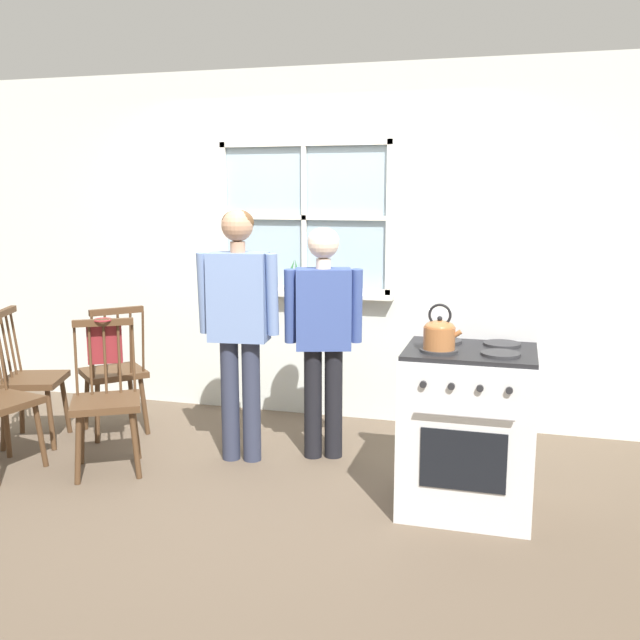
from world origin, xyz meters
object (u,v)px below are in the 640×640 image
(stove, at_px, (468,427))
(handbag, at_px, (105,342))
(chair_center_cluster, at_px, (30,380))
(kettle, at_px, (439,333))
(chair_by_window, at_px, (106,402))
(potted_plant, at_px, (294,282))
(person_elderly_left, at_px, (239,312))
(person_teen_center, at_px, (323,321))
(chair_near_wall, at_px, (114,374))

(stove, distance_m, handbag, 2.40)
(chair_center_cluster, xyz_separation_m, kettle, (2.91, -0.39, 0.57))
(chair_by_window, xyz_separation_m, potted_plant, (0.81, 1.42, 0.63))
(chair_center_cluster, height_order, person_elderly_left, person_elderly_left)
(chair_center_cluster, bearing_deg, person_teen_center, -100.89)
(chair_near_wall, relative_size, stove, 0.89)
(person_elderly_left, xyz_separation_m, person_teen_center, (0.51, 0.20, -0.07))
(person_elderly_left, bearing_deg, chair_near_wall, 160.32)
(person_elderly_left, relative_size, handbag, 5.41)
(chair_center_cluster, bearing_deg, chair_near_wall, -73.44)
(chair_center_cluster, xyz_separation_m, person_teen_center, (2.08, 0.27, 0.48))
(chair_by_window, height_order, handbag, same)
(chair_by_window, relative_size, chair_center_cluster, 1.00)
(potted_plant, bearing_deg, handbag, -127.25)
(kettle, bearing_deg, stove, 39.31)
(chair_near_wall, distance_m, potted_plant, 1.52)
(chair_center_cluster, relative_size, person_teen_center, 0.62)
(chair_by_window, relative_size, handbag, 3.14)
(chair_by_window, xyz_separation_m, handbag, (-0.12, 0.20, 0.34))
(stove, bearing_deg, kettle, -140.69)
(kettle, xyz_separation_m, potted_plant, (-1.29, 1.49, 0.06))
(person_teen_center, bearing_deg, kettle, -55.71)
(stove, distance_m, potted_plant, 2.08)
(chair_near_wall, distance_m, person_teen_center, 1.68)
(person_elderly_left, xyz_separation_m, potted_plant, (0.05, 1.02, 0.07))
(handbag, bearing_deg, stove, -3.38)
(chair_near_wall, xyz_separation_m, chair_center_cluster, (-0.47, -0.33, 0.00))
(handbag, bearing_deg, chair_by_window, -60.03)
(chair_by_window, relative_size, chair_near_wall, 1.00)
(handbag, bearing_deg, person_elderly_left, 12.71)
(person_teen_center, height_order, potted_plant, person_teen_center)
(person_teen_center, xyz_separation_m, kettle, (0.83, -0.67, 0.09))
(person_teen_center, bearing_deg, handbag, 178.95)
(chair_near_wall, relative_size, handbag, 3.14)
(chair_near_wall, bearing_deg, chair_by_window, 70.87)
(person_teen_center, bearing_deg, person_elderly_left, -175.95)
(person_teen_center, xyz_separation_m, potted_plant, (-0.46, 0.82, 0.15))
(chair_by_window, height_order, person_elderly_left, person_elderly_left)
(chair_near_wall, bearing_deg, chair_center_cluster, -11.80)
(person_elderly_left, distance_m, stove, 1.63)
(chair_by_window, distance_m, chair_near_wall, 0.74)
(potted_plant, relative_size, handbag, 0.87)
(person_elderly_left, bearing_deg, chair_by_window, -158.78)
(chair_near_wall, distance_m, stove, 2.67)
(chair_by_window, relative_size, stove, 0.89)
(person_elderly_left, height_order, potted_plant, person_elderly_left)
(chair_center_cluster, bearing_deg, stove, -113.19)
(potted_plant, bearing_deg, kettle, -49.14)
(person_elderly_left, xyz_separation_m, stove, (1.50, -0.34, -0.53))
(chair_by_window, relative_size, kettle, 3.91)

